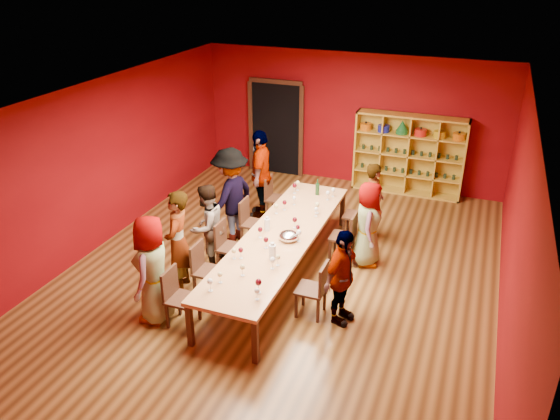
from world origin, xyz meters
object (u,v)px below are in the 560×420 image
(chair_person_left_2, at_px, (227,244))
(person_left_3, at_px, (231,196))
(person_left_0, at_px, (153,269))
(spittoon_bowl, at_px, (289,236))
(person_left_2, at_px, (207,227))
(chair_person_right_1, at_px, (316,287))
(chair_person_left_4, at_px, (274,195))
(tasting_table, at_px, (280,238))
(person_right_3, at_px, (368,224))
(person_left_1, at_px, (178,242))
(wine_bottle, at_px, (317,189))
(person_right_1, at_px, (342,277))
(shelving_unit, at_px, (409,151))
(chair_person_right_3, at_px, (347,234))
(chair_person_left_3, at_px, (250,220))
(person_left_4, at_px, (261,174))
(person_right_4, at_px, (373,202))
(chair_person_left_0, at_px, (177,294))
(chair_person_right_4, at_px, (359,213))
(chair_person_left_1, at_px, (204,267))

(chair_person_left_2, distance_m, person_left_3, 1.12)
(person_left_0, relative_size, spittoon_bowl, 5.21)
(person_left_2, distance_m, chair_person_right_1, 2.30)
(chair_person_left_4, bearing_deg, person_left_0, -95.63)
(tasting_table, distance_m, person_right_3, 1.56)
(person_left_1, distance_m, chair_person_right_1, 2.28)
(person_left_0, bearing_deg, wine_bottle, 151.12)
(person_left_2, bearing_deg, person_right_1, 88.93)
(shelving_unit, bearing_deg, chair_person_right_3, -98.11)
(chair_person_left_4, xyz_separation_m, spittoon_bowl, (1.10, -2.10, 0.33))
(person_left_1, height_order, spittoon_bowl, person_left_1)
(chair_person_left_3, bearing_deg, tasting_table, -41.49)
(chair_person_left_2, distance_m, chair_person_right_3, 2.11)
(tasting_table, xyz_separation_m, person_left_4, (-1.19, 2.00, 0.22))
(chair_person_left_3, height_order, person_right_4, person_right_4)
(person_left_0, bearing_deg, chair_person_left_4, 166.13)
(chair_person_left_0, height_order, person_right_3, person_right_3)
(person_left_2, distance_m, chair_person_left_4, 2.21)
(shelving_unit, relative_size, person_right_4, 1.57)
(chair_person_left_4, relative_size, spittoon_bowl, 2.78)
(chair_person_left_0, distance_m, chair_person_right_4, 4.03)
(chair_person_left_3, distance_m, person_right_1, 2.77)
(shelving_unit, xyz_separation_m, person_left_0, (-2.68, -6.10, -0.15))
(tasting_table, height_order, person_right_4, person_right_4)
(person_left_4, bearing_deg, person_left_2, -14.24)
(person_left_1, bearing_deg, wine_bottle, 137.32)
(spittoon_bowl, bearing_deg, chair_person_left_4, 117.60)
(chair_person_left_0, xyz_separation_m, spittoon_bowl, (1.10, 1.67, 0.33))
(chair_person_left_4, relative_size, chair_person_right_4, 1.00)
(spittoon_bowl, height_order, wine_bottle, wine_bottle)
(chair_person_left_3, relative_size, chair_person_right_3, 1.00)
(chair_person_left_3, height_order, person_left_4, person_left_4)
(chair_person_left_0, height_order, person_left_3, person_left_3)
(tasting_table, relative_size, chair_person_left_0, 5.06)
(chair_person_left_0, xyz_separation_m, person_right_3, (2.18, 2.68, 0.27))
(chair_person_right_3, bearing_deg, chair_person_left_4, 148.89)
(person_left_2, xyz_separation_m, person_right_1, (2.56, -0.71, -0.01))
(chair_person_left_4, bearing_deg, shelving_unit, 45.13)
(chair_person_left_3, xyz_separation_m, person_right_3, (2.18, 0.10, 0.27))
(chair_person_left_0, relative_size, chair_person_right_1, 1.00)
(person_left_3, distance_m, wine_bottle, 1.68)
(person_left_3, xyz_separation_m, person_left_4, (0.09, 1.20, 0.00))
(chair_person_right_3, distance_m, spittoon_bowl, 1.28)
(person_left_0, xyz_separation_m, person_left_4, (0.09, 3.78, 0.08))
(chair_person_left_1, bearing_deg, chair_person_right_1, 3.19)
(chair_person_left_2, bearing_deg, person_right_1, -17.79)
(chair_person_left_1, bearing_deg, chair_person_left_4, 90.00)
(person_right_1, height_order, person_right_4, person_right_4)
(person_left_3, bearing_deg, person_right_3, 103.34)
(person_left_4, relative_size, chair_person_right_4, 2.07)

